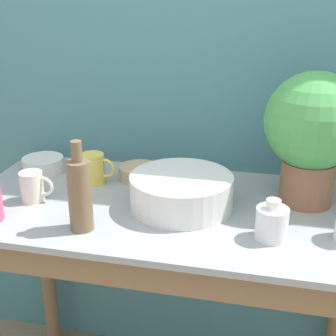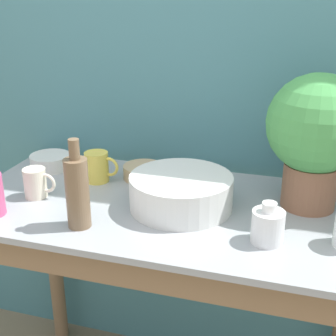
% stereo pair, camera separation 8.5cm
% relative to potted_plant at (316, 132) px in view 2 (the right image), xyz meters
% --- Properties ---
extents(wall_back, '(6.00, 0.05, 2.40)m').
position_rel_potted_plant_xyz_m(wall_back, '(-0.41, 0.26, 0.09)').
color(wall_back, teal).
rests_on(wall_back, ground_plane).
extents(counter_table, '(1.27, 0.63, 0.87)m').
position_rel_potted_plant_xyz_m(counter_table, '(-0.41, -0.14, -0.42)').
color(counter_table, '#846647').
rests_on(counter_table, ground_plane).
extents(potted_plant, '(0.29, 0.29, 0.40)m').
position_rel_potted_plant_xyz_m(potted_plant, '(0.00, 0.00, 0.00)').
color(potted_plant, '#8C5B42').
rests_on(potted_plant, counter_table).
extents(bowl_wash_large, '(0.31, 0.31, 0.10)m').
position_rel_potted_plant_xyz_m(bowl_wash_large, '(-0.37, -0.12, -0.18)').
color(bowl_wash_large, silver).
rests_on(bowl_wash_large, counter_table).
extents(bottle_tall, '(0.06, 0.06, 0.25)m').
position_rel_potted_plant_xyz_m(bottle_tall, '(-0.60, -0.31, -0.13)').
color(bottle_tall, brown).
rests_on(bottle_tall, counter_table).
extents(bottle_short, '(0.09, 0.09, 0.11)m').
position_rel_potted_plant_xyz_m(bottle_short, '(-0.10, -0.25, -0.19)').
color(bottle_short, white).
rests_on(bottle_short, counter_table).
extents(mug_cream, '(0.11, 0.07, 0.09)m').
position_rel_potted_plant_xyz_m(mug_cream, '(-0.82, -0.18, -0.19)').
color(mug_cream, beige).
rests_on(mug_cream, counter_table).
extents(mug_yellow, '(0.12, 0.08, 0.10)m').
position_rel_potted_plant_xyz_m(mug_yellow, '(-0.69, -0.01, -0.18)').
color(mug_yellow, '#E5CC4C').
rests_on(mug_yellow, counter_table).
extents(bowl_small_tan, '(0.14, 0.14, 0.05)m').
position_rel_potted_plant_xyz_m(bowl_small_tan, '(-0.55, 0.06, -0.21)').
color(bowl_small_tan, tan).
rests_on(bowl_small_tan, counter_table).
extents(bowl_small_enamel_white, '(0.14, 0.14, 0.05)m').
position_rel_potted_plant_xyz_m(bowl_small_enamel_white, '(-0.90, 0.05, -0.21)').
color(bowl_small_enamel_white, silver).
rests_on(bowl_small_enamel_white, counter_table).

